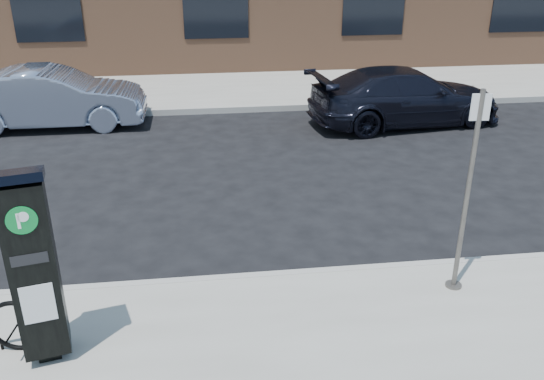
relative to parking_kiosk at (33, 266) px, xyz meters
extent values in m
plane|color=black|center=(2.36, 1.31, -1.26)|extent=(120.00, 120.00, 0.00)
cube|color=gray|center=(2.36, 15.31, -1.19)|extent=(60.00, 12.00, 0.15)
cube|color=#9E9B93|center=(2.36, 1.29, -1.19)|extent=(60.00, 0.12, 0.16)
cube|color=#9E9B93|center=(2.36, 9.33, -1.19)|extent=(60.00, 0.12, 0.16)
cube|color=black|center=(0.00, 0.00, -1.06)|extent=(0.27, 0.27, 0.11)
cube|color=black|center=(0.00, 0.00, -0.04)|extent=(0.53, 0.48, 1.92)
cube|color=black|center=(0.00, 0.00, 0.97)|extent=(0.58, 0.54, 0.18)
cylinder|color=#086628|center=(0.04, -0.19, 0.61)|extent=(0.28, 0.08, 0.28)
cube|color=white|center=(0.04, -0.19, 0.61)|extent=(0.10, 0.03, 0.16)
cube|color=silver|center=(0.04, -0.19, -0.32)|extent=(0.31, 0.08, 0.43)
cube|color=black|center=(0.04, -0.19, 0.19)|extent=(0.33, 0.08, 0.11)
cylinder|color=#58534D|center=(4.83, 0.70, -1.10)|extent=(0.21, 0.21, 0.03)
cylinder|color=#58534D|center=(4.83, 0.70, 0.17)|extent=(0.06, 0.06, 2.57)
cube|color=silver|center=(4.83, 0.70, 1.25)|extent=(0.23, 0.03, 0.31)
torus|color=black|center=(-0.33, 0.13, -0.80)|extent=(0.63, 0.13, 0.63)
cylinder|color=black|center=(-0.54, 0.16, -1.05)|extent=(0.03, 0.03, 0.12)
cylinder|color=black|center=(-0.13, 0.11, -1.05)|extent=(0.03, 0.03, 0.12)
imported|color=#8D99B3|center=(-1.74, 8.71, -0.56)|extent=(4.29, 1.51, 1.41)
imported|color=black|center=(6.65, 7.88, -0.58)|extent=(4.89, 2.49, 1.36)
camera|label=1|loc=(1.73, -5.17, 3.03)|focal=38.00mm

